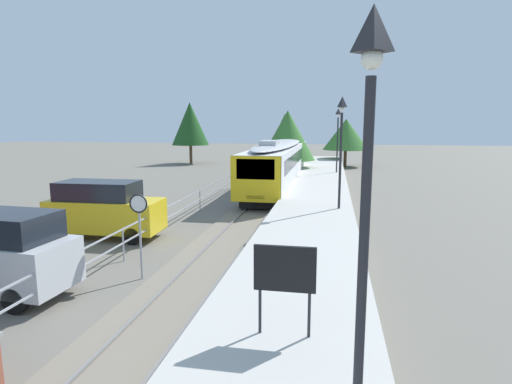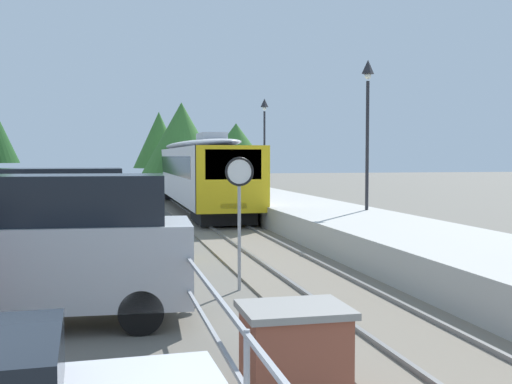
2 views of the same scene
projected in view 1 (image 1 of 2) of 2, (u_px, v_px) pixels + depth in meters
ground_plane at (210, 208)px, 24.95m from camera, size 160.00×160.00×0.00m
track_rails at (259, 209)px, 24.41m from camera, size 3.20×60.00×0.14m
commuter_train at (279, 160)px, 32.78m from camera, size 2.82×20.80×3.74m
station_platform at (315, 204)px, 23.76m from camera, size 3.90×60.00×0.90m
platform_lamp_near_end at (368, 156)px, 4.68m from camera, size 0.34×0.34×5.35m
platform_lamp_mid_platform at (341, 131)px, 19.73m from camera, size 0.34×0.34×5.35m
platform_lamp_far_end at (338, 128)px, 34.79m from camera, size 0.34×0.34×5.35m
platform_notice_board at (285, 272)px, 7.96m from camera, size 1.20×0.08×1.80m
speed_limit_sign at (139, 215)px, 13.18m from camera, size 0.61×0.10×2.81m
carpark_fence at (123, 237)px, 15.15m from camera, size 0.06×36.06×1.25m
parked_van_yellow at (104, 209)px, 18.26m from camera, size 4.95×2.07×2.51m
tree_behind_carpark at (346, 134)px, 48.63m from camera, size 5.32×5.32×5.55m
tree_behind_station_far at (190, 124)px, 51.84m from camera, size 4.60×4.60×7.61m
tree_distant_left at (285, 133)px, 44.85m from camera, size 3.69×3.69×6.02m
tree_distant_centre at (288, 135)px, 38.93m from camera, size 5.18×5.18×6.22m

